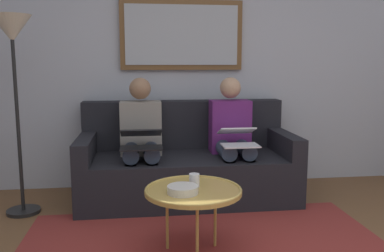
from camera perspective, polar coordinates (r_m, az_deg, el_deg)
wall_rear at (r=4.30m, az=-1.55°, el=9.10°), size 6.00×0.12×2.60m
couch at (r=3.95m, az=-0.78°, el=-5.36°), size 1.99×0.90×0.90m
framed_mirror at (r=4.22m, az=-1.44°, el=12.51°), size 1.23×0.05×0.69m
coffee_table at (r=2.74m, az=0.17°, el=-9.04°), size 0.64×0.64×0.46m
cup at (r=2.77m, az=0.32°, el=-7.55°), size 0.07×0.07×0.09m
bowl at (r=2.65m, az=-1.30°, el=-8.82°), size 0.20×0.20×0.05m
person_left at (r=3.89m, az=5.58°, el=-1.15°), size 0.38×0.58×1.14m
laptop_white at (r=3.66m, az=6.42°, el=-1.53°), size 0.32×0.35×0.15m
person_right at (r=3.79m, az=-7.09°, el=-1.43°), size 0.38×0.58×1.14m
laptop_black at (r=3.56m, az=-7.07°, el=-1.85°), size 0.36×0.36×0.16m
standing_lamp at (r=3.67m, az=-23.59°, el=9.53°), size 0.32×0.32×1.66m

